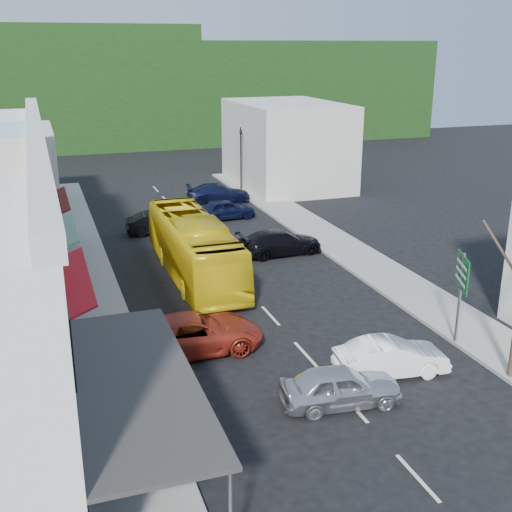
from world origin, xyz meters
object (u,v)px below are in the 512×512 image
Objects in this scene: bus at (194,248)px; traffic_signal at (241,160)px; pedestrian_left at (83,348)px; car_white at (391,357)px; car_red at (194,335)px; direction_sign at (459,300)px; car_silver at (340,386)px.

traffic_signal is (8.59, 18.90, 1.06)m from bus.
traffic_signal is (14.92, 27.72, 1.61)m from pedestrian_left.
car_white is 11.30m from pedestrian_left.
car_white is 0.96× the size of car_red.
bus is 2.52× the size of car_red.
car_white is at bearing 76.06° from traffic_signal.
direction_sign is 30.19m from traffic_signal.
bus is 6.82× the size of pedestrian_left.
car_white is 7.65m from car_red.
traffic_signal reaches higher than car_white.
traffic_signal reaches higher than bus.
car_red is 10.63m from direction_sign.
car_silver is 0.84× the size of traffic_signal.
car_silver is (1.61, -13.91, -0.85)m from bus.
traffic_signal reaches higher than direction_sign.
direction_sign is (8.07, -11.28, 0.40)m from bus.
direction_sign reaches higher than car_red.
car_silver is 9.44m from pedestrian_left.
car_white is at bearing -57.70° from car_silver.
bus reaches higher than car_silver.
car_white is (2.70, 1.31, 0.00)m from car_silver.
car_red is at bearing 40.30° from car_silver.
traffic_signal is at bearing 65.61° from bus.
pedestrian_left is (-4.25, -0.42, 0.30)m from car_red.
car_white is at bearing -122.46° from car_red.
direction_sign is at bearing -54.36° from bus.
pedestrian_left is (-6.34, -8.82, -0.55)m from bus.
bus is at bearing -20.83° from pedestrian_left.
direction_sign is at bearing -84.82° from pedestrian_left.
car_red is at bearing -173.51° from direction_sign.
car_silver is at bearing 122.48° from car_white.
pedestrian_left is at bearing 55.49° from traffic_signal.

